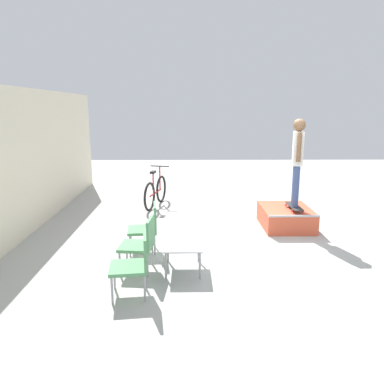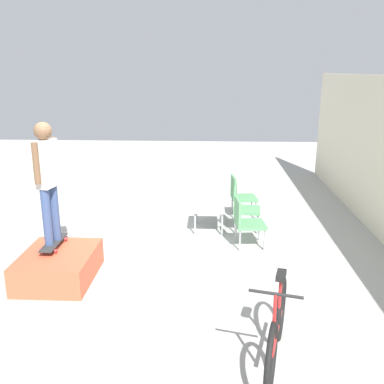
% 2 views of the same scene
% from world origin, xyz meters
% --- Properties ---
extents(ground_plane, '(24.00, 24.00, 0.00)m').
position_xyz_m(ground_plane, '(0.00, 0.00, 0.00)').
color(ground_plane, '#A8A8A3').
extents(house_wall_back, '(12.00, 0.06, 3.00)m').
position_xyz_m(house_wall_back, '(0.00, 4.63, 1.50)').
color(house_wall_back, beige).
rests_on(house_wall_back, ground_plane).
extents(skate_ramp_box, '(1.32, 1.05, 0.46)m').
position_xyz_m(skate_ramp_box, '(1.16, -0.89, 0.22)').
color(skate_ramp_box, '#DB5638').
rests_on(skate_ramp_box, ground_plane).
extents(skateboard_on_ramp, '(0.76, 0.26, 0.07)m').
position_xyz_m(skateboard_on_ramp, '(0.98, -1.01, 0.52)').
color(skateboard_on_ramp, '#2D2D2D').
rests_on(skateboard_on_ramp, skate_ramp_box).
extents(person_skater, '(0.56, 0.27, 1.85)m').
position_xyz_m(person_skater, '(0.98, -1.01, 1.63)').
color(person_skater, '#384C7A').
rests_on(person_skater, skateboard_on_ramp).
extents(coffee_table, '(0.77, 0.62, 0.46)m').
position_xyz_m(coffee_table, '(-1.08, 1.37, 0.40)').
color(coffee_table, '#9E9EA3').
rests_on(coffee_table, ground_plane).
extents(patio_chair_left, '(0.58, 0.58, 0.89)m').
position_xyz_m(patio_chair_left, '(-1.90, 2.04, 0.50)').
color(patio_chair_left, '#99999E').
rests_on(patio_chair_left, ground_plane).
extents(patio_chair_center, '(0.57, 0.57, 0.89)m').
position_xyz_m(patio_chair_center, '(-1.09, 2.04, 0.50)').
color(patio_chair_center, '#99999E').
rests_on(patio_chair_center, ground_plane).
extents(patio_chair_right, '(0.57, 0.57, 0.89)m').
position_xyz_m(patio_chair_right, '(-0.25, 2.04, 0.50)').
color(patio_chair_right, '#99999E').
rests_on(patio_chair_right, ground_plane).
extents(bicycle, '(1.67, 0.59, 1.05)m').
position_xyz_m(bicycle, '(2.96, 2.15, 0.40)').
color(bicycle, black).
rests_on(bicycle, ground_plane).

